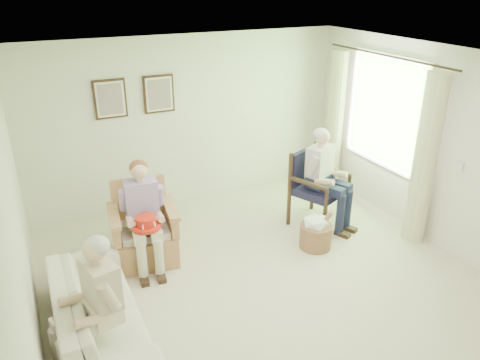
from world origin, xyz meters
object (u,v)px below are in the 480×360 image
Objects in this scene: person_dark at (324,172)px; hatbox at (316,231)px; wicker_armchair at (144,236)px; red_hat at (146,223)px; wood_armchair at (316,184)px; person_wicker at (144,208)px; sofa at (98,311)px; person_sofa at (98,296)px.

hatbox is (-0.41, -0.47, -0.60)m from person_dark.
red_hat is (-0.03, -0.34, 0.36)m from wicker_armchair.
person_wicker is at bearing 156.71° from wood_armchair.
person_wicker is 2.28m from hatbox.
hatbox reaches higher than sofa.
person_sofa is at bearing -122.31° from red_hat.
wicker_armchair is 0.75× the size of person_wicker.
hatbox is (2.92, 0.47, -0.06)m from sofa.
wood_armchair is at bearing 57.95° from hatbox.
wicker_armchair is at bearing -33.30° from sofa.
wood_armchair is 0.53× the size of sofa.
person_sofa is (-0.79, -1.41, -0.06)m from person_wicker.
hatbox is (2.16, -0.40, -0.44)m from red_hat.
person_wicker is (0.79, 1.07, 0.48)m from sofa.
person_wicker reaches higher than red_hat.
wood_armchair is 3.63m from person_sofa.
person_dark is 3.57m from person_sofa.
person_sofa reaches higher than red_hat.
person_wicker is 1.06× the size of person_sofa.
wood_armchair is (2.54, -0.08, 0.27)m from wicker_armchair.
sofa is at bearing -116.14° from wicker_armchair.
person_sofa is at bearing 180.00° from sofa.
red_hat is 2.24m from hatbox.
red_hat reaches higher than hatbox.
person_dark reaches higher than wicker_armchair.
person_sofa is at bearing -164.63° from hatbox.
hatbox is (-0.41, -0.65, -0.35)m from wood_armchair.
person_dark reaches higher than wood_armchair.
sofa is 2.96m from hatbox.
person_wicker is (0.00, -0.13, 0.46)m from wicker_armchair.
sofa is 1.53× the size of person_wicker.
red_hat is 0.57× the size of hatbox.
wicker_armchair is at bearing 153.71° from wood_armchair.
wicker_armchair reaches higher than red_hat.
person_wicker is at bearing 164.21° from hatbox.
person_wicker is 2.14× the size of hatbox.
person_dark is at bearing 97.73° from person_sofa.
hatbox is (2.13, -0.74, -0.08)m from wicker_armchair.
hatbox is at bearing -11.89° from wicker_armchair.
wood_armchair is 0.84m from hatbox.
person_sofa is 1.42m from red_hat.
person_wicker is 0.23m from red_hat.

